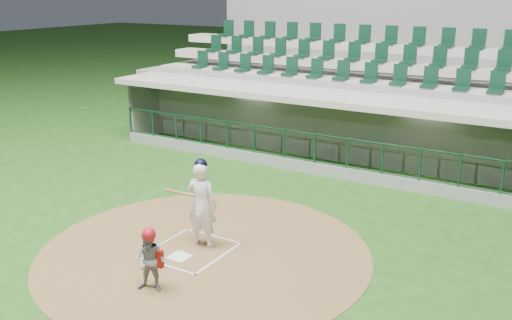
{
  "coord_description": "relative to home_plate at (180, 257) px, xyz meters",
  "views": [
    {
      "loc": [
        7.04,
        -9.3,
        5.53
      ],
      "look_at": [
        -0.08,
        2.6,
        1.3
      ],
      "focal_mm": 40.0,
      "sensor_mm": 36.0,
      "label": 1
    }
  ],
  "objects": [
    {
      "name": "catcher",
      "position": [
        0.41,
        -1.34,
        0.62
      ],
      "size": [
        0.69,
        0.61,
        1.28
      ],
      "color": "gray",
      "rests_on": "dirt_circle"
    },
    {
      "name": "dirt_circle",
      "position": [
        0.3,
        0.5,
        -0.02
      ],
      "size": [
        7.2,
        7.2,
        0.01
      ],
      "primitive_type": "cylinder",
      "color": "brown",
      "rests_on": "ground"
    },
    {
      "name": "batter",
      "position": [
        0.07,
        0.75,
        0.99
      ],
      "size": [
        0.91,
        0.91,
        2.01
      ],
      "color": "white",
      "rests_on": "dirt_circle"
    },
    {
      "name": "batter_box_chalk",
      "position": [
        0.0,
        0.4,
        -0.0
      ],
      "size": [
        1.55,
        1.8,
        0.01
      ],
      "color": "silver",
      "rests_on": "ground"
    },
    {
      "name": "dugout_structure",
      "position": [
        0.1,
        8.5,
        0.94
      ],
      "size": [
        16.4,
        3.7,
        3.0
      ],
      "color": "slate",
      "rests_on": "ground"
    },
    {
      "name": "ground",
      "position": [
        0.0,
        0.7,
        -0.02
      ],
      "size": [
        120.0,
        120.0,
        0.0
      ],
      "primitive_type": "plane",
      "color": "#1E4B15",
      "rests_on": "ground"
    },
    {
      "name": "seating_deck",
      "position": [
        0.0,
        11.61,
        1.4
      ],
      "size": [
        17.0,
        6.72,
        5.15
      ],
      "color": "gray",
      "rests_on": "ground"
    },
    {
      "name": "home_plate",
      "position": [
        0.0,
        0.0,
        0.0
      ],
      "size": [
        0.43,
        0.43,
        0.02
      ],
      "primitive_type": "cube",
      "color": "white",
      "rests_on": "dirt_circle"
    }
  ]
}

